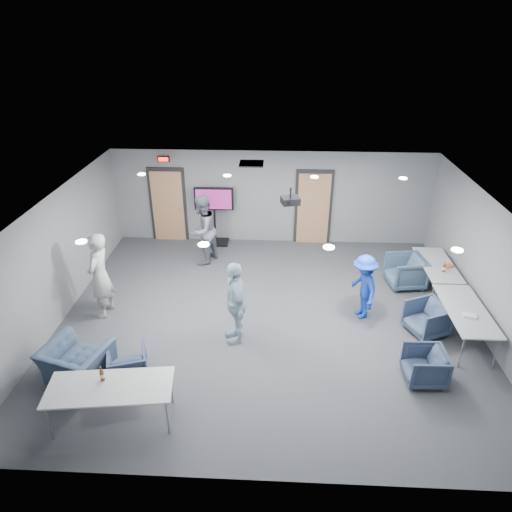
{
  "coord_description": "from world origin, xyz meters",
  "views": [
    {
      "loc": [
        0.17,
        -8.31,
        5.91
      ],
      "look_at": [
        -0.28,
        0.68,
        1.2
      ],
      "focal_mm": 32.0,
      "sensor_mm": 36.0,
      "label": 1
    }
  ],
  "objects_px": {
    "chair_right_a": "(405,271)",
    "table_right_b": "(466,311)",
    "bottle_front": "(102,375)",
    "tv_stand": "(214,212)",
    "chair_front_b": "(77,363)",
    "projector": "(290,200)",
    "person_d": "(363,287)",
    "chair_right_b": "(427,318)",
    "chair_right_c": "(425,366)",
    "table_right_a": "(437,266)",
    "person_b": "(202,230)",
    "person_c": "(236,302)",
    "table_front_left": "(110,388)",
    "person_a": "(100,276)",
    "bottle_right": "(444,268)",
    "chair_front_a": "(128,364)"
  },
  "relations": [
    {
      "from": "table_front_left",
      "to": "chair_right_b",
      "type": "bearing_deg",
      "value": 17.96
    },
    {
      "from": "table_right_a",
      "to": "person_c",
      "type": "bearing_deg",
      "value": 114.6
    },
    {
      "from": "table_right_a",
      "to": "projector",
      "type": "relative_size",
      "value": 3.97
    },
    {
      "from": "bottle_front",
      "to": "chair_front_b",
      "type": "bearing_deg",
      "value": 135.41
    },
    {
      "from": "table_right_a",
      "to": "tv_stand",
      "type": "height_order",
      "value": "tv_stand"
    },
    {
      "from": "chair_right_b",
      "to": "projector",
      "type": "xyz_separation_m",
      "value": [
        -2.9,
        1.34,
        2.06
      ]
    },
    {
      "from": "person_d",
      "to": "chair_right_c",
      "type": "xyz_separation_m",
      "value": [
        0.83,
        -2.0,
        -0.42
      ]
    },
    {
      "from": "tv_stand",
      "to": "chair_front_b",
      "type": "bearing_deg",
      "value": -106.94
    },
    {
      "from": "chair_right_b",
      "to": "bottle_front",
      "type": "bearing_deg",
      "value": -90.4
    },
    {
      "from": "person_a",
      "to": "table_right_b",
      "type": "xyz_separation_m",
      "value": [
        7.62,
        -0.54,
        -0.29
      ]
    },
    {
      "from": "person_b",
      "to": "chair_front_a",
      "type": "xyz_separation_m",
      "value": [
        -0.7,
        -4.56,
        -0.63
      ]
    },
    {
      "from": "tv_stand",
      "to": "chair_front_a",
      "type": "bearing_deg",
      "value": -98.5
    },
    {
      "from": "projector",
      "to": "person_d",
      "type": "bearing_deg",
      "value": -40.63
    },
    {
      "from": "chair_right_b",
      "to": "chair_right_c",
      "type": "bearing_deg",
      "value": -40.7
    },
    {
      "from": "table_right_b",
      "to": "bottle_front",
      "type": "relative_size",
      "value": 6.89
    },
    {
      "from": "person_b",
      "to": "projector",
      "type": "xyz_separation_m",
      "value": [
        2.24,
        -1.55,
        1.46
      ]
    },
    {
      "from": "chair_front_a",
      "to": "tv_stand",
      "type": "xyz_separation_m",
      "value": [
        0.86,
        5.75,
        0.65
      ]
    },
    {
      "from": "chair_right_c",
      "to": "chair_front_b",
      "type": "bearing_deg",
      "value": -88.97
    },
    {
      "from": "chair_front_b",
      "to": "bottle_right",
      "type": "relative_size",
      "value": 4.31
    },
    {
      "from": "person_c",
      "to": "chair_right_b",
      "type": "relative_size",
      "value": 2.34
    },
    {
      "from": "person_b",
      "to": "chair_right_b",
      "type": "bearing_deg",
      "value": 83.74
    },
    {
      "from": "chair_right_b",
      "to": "chair_front_a",
      "type": "height_order",
      "value": "chair_right_b"
    },
    {
      "from": "chair_front_b",
      "to": "table_front_left",
      "type": "xyz_separation_m",
      "value": [
        0.97,
        -0.94,
        0.33
      ]
    },
    {
      "from": "person_b",
      "to": "tv_stand",
      "type": "xyz_separation_m",
      "value": [
        0.16,
        1.19,
        0.03
      ]
    },
    {
      "from": "person_a",
      "to": "chair_front_a",
      "type": "distance_m",
      "value": 2.41
    },
    {
      "from": "chair_right_b",
      "to": "chair_front_a",
      "type": "relative_size",
      "value": 1.1
    },
    {
      "from": "chair_right_b",
      "to": "bottle_front",
      "type": "relative_size",
      "value": 2.75
    },
    {
      "from": "person_b",
      "to": "bottle_right",
      "type": "bearing_deg",
      "value": 98.07
    },
    {
      "from": "person_c",
      "to": "chair_right_c",
      "type": "xyz_separation_m",
      "value": [
        3.52,
        -1.05,
        -0.57
      ]
    },
    {
      "from": "person_b",
      "to": "chair_front_b",
      "type": "height_order",
      "value": "person_b"
    },
    {
      "from": "person_b",
      "to": "table_front_left",
      "type": "distance_m",
      "value": 5.6
    },
    {
      "from": "chair_front_b",
      "to": "projector",
      "type": "height_order",
      "value": "projector"
    },
    {
      "from": "chair_front_a",
      "to": "projector",
      "type": "relative_size",
      "value": 1.55
    },
    {
      "from": "table_front_left",
      "to": "bottle_front",
      "type": "relative_size",
      "value": 7.42
    },
    {
      "from": "chair_right_a",
      "to": "table_right_b",
      "type": "xyz_separation_m",
      "value": [
        0.65,
        -2.12,
        0.3
      ]
    },
    {
      "from": "person_d",
      "to": "chair_right_b",
      "type": "height_order",
      "value": "person_d"
    },
    {
      "from": "person_b",
      "to": "chair_right_b",
      "type": "height_order",
      "value": "person_b"
    },
    {
      "from": "chair_right_c",
      "to": "person_c",
      "type": "bearing_deg",
      "value": -107.98
    },
    {
      "from": "bottle_front",
      "to": "table_right_b",
      "type": "bearing_deg",
      "value": 19.57
    },
    {
      "from": "chair_right_b",
      "to": "table_right_b",
      "type": "xyz_separation_m",
      "value": [
        0.65,
        -0.2,
        0.34
      ]
    },
    {
      "from": "person_d",
      "to": "person_b",
      "type": "bearing_deg",
      "value": -135.02
    },
    {
      "from": "chair_front_b",
      "to": "projector",
      "type": "xyz_separation_m",
      "value": [
        3.84,
        3.07,
        2.04
      ]
    },
    {
      "from": "chair_front_b",
      "to": "person_a",
      "type": "bearing_deg",
      "value": -67.2
    },
    {
      "from": "bottle_front",
      "to": "bottle_right",
      "type": "height_order",
      "value": "bottle_front"
    },
    {
      "from": "person_c",
      "to": "bottle_right",
      "type": "height_order",
      "value": "person_c"
    },
    {
      "from": "chair_right_b",
      "to": "projector",
      "type": "height_order",
      "value": "projector"
    },
    {
      "from": "person_a",
      "to": "projector",
      "type": "bearing_deg",
      "value": 108.51
    },
    {
      "from": "chair_front_b",
      "to": "table_right_b",
      "type": "height_order",
      "value": "table_right_b"
    },
    {
      "from": "person_b",
      "to": "person_d",
      "type": "relative_size",
      "value": 1.26
    },
    {
      "from": "table_front_left",
      "to": "bottle_right",
      "type": "relative_size",
      "value": 8.02
    }
  ]
}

